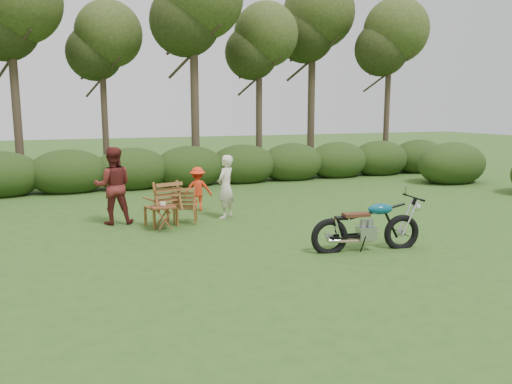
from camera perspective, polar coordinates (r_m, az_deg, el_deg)
name	(u,v)px	position (r m, az deg, el deg)	size (l,w,h in m)	color
ground	(311,251)	(9.52, 6.34, -6.76)	(80.00, 80.00, 0.00)	#2B4E1A
tree_line	(196,77)	(18.46, -6.85, 12.97)	(22.52, 11.62, 8.14)	#3B2D20
motorcycle	(365,250)	(9.77, 12.40, -6.50)	(2.06, 0.79, 1.18)	#0C83A7
lawn_chair_right	(186,223)	(11.92, -8.04, -3.48)	(0.61, 0.61, 0.88)	brown
lawn_chair_left	(162,226)	(11.71, -10.74, -3.79)	(0.72, 0.72, 1.05)	brown
side_table	(164,218)	(11.16, -10.51, -2.99)	(0.54, 0.45, 0.55)	#5D2D17
cup	(163,204)	(11.04, -10.62, -1.38)	(0.13, 0.13, 0.11)	#F2E0C7
adult_a	(226,218)	(12.35, -3.45, -2.96)	(0.57, 0.37, 1.55)	beige
adult_b	(115,224)	(12.16, -15.81, -3.50)	(0.87, 0.68, 1.80)	maroon
child	(198,210)	(13.31, -6.62, -2.10)	(0.75, 0.43, 1.15)	red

